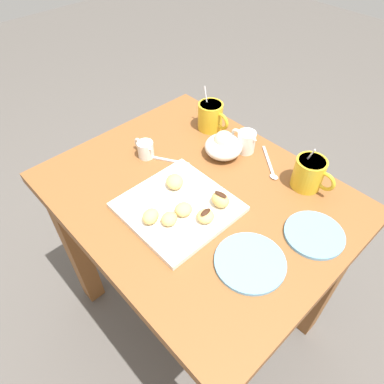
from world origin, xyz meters
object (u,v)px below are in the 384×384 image
dining_table (197,226)px  beignet_5 (220,200)px  beignet_2 (183,209)px  coffee_mug_mustard_right (309,173)px  pastry_plate_square (178,207)px  saucer_sky_left (250,262)px  ice_cream_bowl (223,145)px  beignet_4 (205,216)px  chocolate_sauce_pitcher (145,148)px  beignet_0 (151,216)px  saucer_sky_right (314,234)px  coffee_mug_mustard_left (211,116)px  cream_pitcher_white (246,141)px  beignet_3 (169,219)px  beignet_1 (175,182)px

dining_table → beignet_5: (0.09, 0.00, 0.20)m
beignet_5 → beignet_2: bearing=-116.0°
coffee_mug_mustard_right → pastry_plate_square: bearing=-119.2°
saucer_sky_left → ice_cream_bowl: bearing=142.5°
pastry_plate_square → beignet_4: bearing=12.1°
dining_table → chocolate_sauce_pitcher: (-0.23, -0.01, 0.19)m
dining_table → beignet_0: (0.01, -0.18, 0.20)m
saucer_sky_right → beignet_2: beignet_2 is taller
beignet_0 → coffee_mug_mustard_left: bearing=115.4°
coffee_mug_mustard_left → cream_pitcher_white: 0.17m
saucer_sky_left → beignet_3: bearing=-163.2°
saucer_sky_right → beignet_2: size_ratio=3.24×
chocolate_sauce_pitcher → beignet_5: size_ratio=1.68×
pastry_plate_square → saucer_sky_left: size_ratio=1.60×
ice_cream_bowl → beignet_0: (0.07, -0.36, -0.00)m
ice_cream_bowl → chocolate_sauce_pitcher: bearing=-131.8°
ice_cream_bowl → saucer_sky_left: 0.42m
dining_table → beignet_1: bearing=-139.1°
beignet_4 → beignet_3: bearing=-127.5°
coffee_mug_mustard_left → saucer_sky_right: coffee_mug_mustard_left is taller
ice_cream_bowl → beignet_2: ice_cream_bowl is taller
coffee_mug_mustard_left → cream_pitcher_white: coffee_mug_mustard_left is taller
pastry_plate_square → coffee_mug_mustard_left: bearing=121.8°
cream_pitcher_white → beignet_0: bearing=-85.0°
beignet_0 → cream_pitcher_white: bearing=95.0°
pastry_plate_square → chocolate_sauce_pitcher: size_ratio=3.08×
chocolate_sauce_pitcher → beignet_4: (0.34, -0.06, -0.00)m
chocolate_sauce_pitcher → beignet_5: 0.32m
beignet_0 → beignet_4: size_ratio=1.06×
dining_table → ice_cream_bowl: ice_cream_bowl is taller
saucer_sky_left → beignet_2: (-0.22, -0.02, 0.03)m
beignet_5 → beignet_0: bearing=-115.9°
coffee_mug_mustard_left → saucer_sky_right: (0.53, -0.14, -0.05)m
chocolate_sauce_pitcher → beignet_4: size_ratio=1.92×
cream_pitcher_white → beignet_0: cream_pitcher_white is taller
saucer_sky_left → beignet_3: size_ratio=3.77×
coffee_mug_mustard_right → beignet_0: bearing=-114.7°
coffee_mug_mustard_left → saucer_sky_right: bearing=-15.3°
coffee_mug_mustard_left → beignet_4: (0.30, -0.32, -0.02)m
coffee_mug_mustard_left → coffee_mug_mustard_right: 0.40m
saucer_sky_left → beignet_4: (-0.17, 0.01, 0.03)m
dining_table → beignet_5: bearing=0.0°
pastry_plate_square → beignet_3: beignet_3 is taller
cream_pitcher_white → beignet_2: 0.35m
coffee_mug_mustard_right → ice_cream_bowl: bearing=-164.1°
pastry_plate_square → coffee_mug_mustard_left: coffee_mug_mustard_left is taller
coffee_mug_mustard_right → saucer_sky_right: size_ratio=0.93×
pastry_plate_square → saucer_sky_right: 0.37m
beignet_2 → beignet_0: bearing=-115.7°
ice_cream_bowl → beignet_5: bearing=-48.8°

